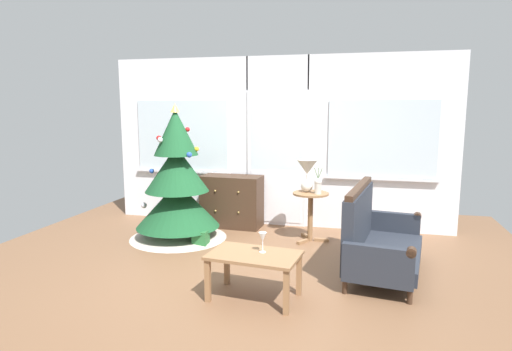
{
  "coord_description": "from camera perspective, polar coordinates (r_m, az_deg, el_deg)",
  "views": [
    {
      "loc": [
        1.27,
        -4.37,
        1.8
      ],
      "look_at": [
        0.05,
        0.55,
        1.0
      ],
      "focal_mm": 30.49,
      "sensor_mm": 36.0,
      "label": 1
    }
  ],
  "objects": [
    {
      "name": "coffee_table",
      "position": [
        4.16,
        -0.24,
        -11.09
      ],
      "size": [
        0.89,
        0.61,
        0.44
      ],
      "color": "#8E6642",
      "rests_on": "ground"
    },
    {
      "name": "gift_box",
      "position": [
        5.83,
        -7.26,
        -8.11
      ],
      "size": [
        0.19,
        0.17,
        0.19
      ],
      "primitive_type": "cube",
      "color": "#266633",
      "rests_on": "ground"
    },
    {
      "name": "christmas_tree",
      "position": [
        6.05,
        -10.3,
        -1.66
      ],
      "size": [
        1.34,
        1.34,
        1.85
      ],
      "color": "#4C331E",
      "rests_on": "ground"
    },
    {
      "name": "dresser_cabinet",
      "position": [
        6.6,
        -3.19,
        -3.38
      ],
      "size": [
        0.92,
        0.47,
        0.78
      ],
      "color": "#3D281C",
      "rests_on": "ground"
    },
    {
      "name": "ground_plane",
      "position": [
        4.89,
        -2.17,
        -12.62
      ],
      "size": [
        6.76,
        6.76,
        0.0
      ],
      "primitive_type": "plane",
      "color": "brown"
    },
    {
      "name": "settee_sofa",
      "position": [
        4.97,
        15.39,
        -8.0
      ],
      "size": [
        0.91,
        1.59,
        0.96
      ],
      "color": "#3D281C",
      "rests_on": "ground"
    },
    {
      "name": "flower_vase",
      "position": [
        5.78,
        8.13,
        -1.26
      ],
      "size": [
        0.11,
        0.1,
        0.35
      ],
      "color": "beige",
      "rests_on": "side_table"
    },
    {
      "name": "table_lamp",
      "position": [
        5.87,
        6.72,
        0.58
      ],
      "size": [
        0.28,
        0.28,
        0.44
      ],
      "color": "silver",
      "rests_on": "side_table"
    },
    {
      "name": "back_wall_with_door",
      "position": [
        6.6,
        2.78,
        4.43
      ],
      "size": [
        5.2,
        0.14,
        2.55
      ],
      "color": "white",
      "rests_on": "ground"
    },
    {
      "name": "wine_glass",
      "position": [
        4.13,
        0.88,
        -8.18
      ],
      "size": [
        0.08,
        0.08,
        0.2
      ],
      "color": "silver",
      "rests_on": "coffee_table"
    },
    {
      "name": "side_table",
      "position": [
        5.91,
        7.16,
        -4.06
      ],
      "size": [
        0.5,
        0.48,
        0.67
      ],
      "color": "#8E6642",
      "rests_on": "ground"
    }
  ]
}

